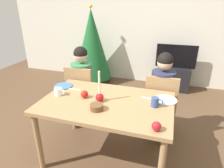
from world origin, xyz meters
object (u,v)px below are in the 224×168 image
at_px(chair_left, 82,91).
at_px(mug_right, 155,102).
at_px(dining_table, 107,108).
at_px(candle_centerpiece, 100,95).
at_px(bowl_walnuts, 97,107).
at_px(person_left_child, 83,87).
at_px(mug_left, 58,92).
at_px(christmas_tree, 92,45).
at_px(plate_right, 166,100).
at_px(chair_right, 161,102).
at_px(tv_stand, 173,78).
at_px(person_right_child, 161,97).
at_px(tv, 176,56).
at_px(plate_left, 63,86).
at_px(apple_by_left_plate, 156,126).
at_px(apple_near_candle, 84,94).

distance_m(chair_left, mug_right, 1.27).
bearing_deg(dining_table, candle_centerpiece, -165.08).
height_order(dining_table, bowl_walnuts, bowl_walnuts).
bearing_deg(mug_right, bowl_walnuts, -156.53).
xyz_separation_m(person_left_child, mug_left, (0.03, -0.66, 0.22)).
relative_size(dining_table, christmas_tree, 0.83).
height_order(chair_left, person_left_child, person_left_child).
relative_size(plate_right, bowl_walnuts, 1.84).
distance_m(chair_right, tv_stand, 1.72).
bearing_deg(person_right_child, tv, 84.64).
distance_m(person_right_child, bowl_walnuts, 1.04).
bearing_deg(tv, person_left_child, -127.92).
bearing_deg(tv, dining_table, -106.93).
xyz_separation_m(dining_table, tv_stand, (0.70, 2.30, -0.43)).
height_order(mug_left, mug_right, mug_right).
bearing_deg(bowl_walnuts, person_left_child, 123.75).
bearing_deg(candle_centerpiece, person_right_child, 47.00).
height_order(person_left_child, tv_stand, person_left_child).
height_order(person_left_child, christmas_tree, christmas_tree).
bearing_deg(christmas_tree, candle_centerpiece, -65.42).
bearing_deg(mug_left, dining_table, 2.29).
relative_size(christmas_tree, candle_centerpiece, 4.95).
bearing_deg(chair_right, mug_left, -150.46).
xyz_separation_m(tv_stand, candle_centerpiece, (-0.77, -2.32, 0.58)).
bearing_deg(bowl_walnuts, person_right_child, 55.24).
distance_m(chair_left, bowl_walnuts, 1.01).
relative_size(chair_left, chair_right, 1.00).
xyz_separation_m(chair_left, person_left_child, (0.00, 0.03, 0.06)).
xyz_separation_m(plate_left, mug_left, (0.08, -0.23, 0.04)).
height_order(candle_centerpiece, mug_right, candle_centerpiece).
height_order(tv, christmas_tree, christmas_tree).
height_order(person_left_child, tv, person_left_child).
height_order(christmas_tree, bowl_walnuts, christmas_tree).
bearing_deg(christmas_tree, apple_by_left_plate, -57.04).
bearing_deg(apple_by_left_plate, chair_left, 140.01).
bearing_deg(person_left_child, person_right_child, 0.00).
relative_size(person_left_child, tv, 1.48).
bearing_deg(apple_by_left_plate, bowl_walnuts, 164.52).
bearing_deg(tv, person_right_child, -95.36).
distance_m(person_left_child, apple_by_left_plate, 1.54).
xyz_separation_m(chair_left, candle_centerpiece, (0.52, -0.63, 0.31)).
relative_size(christmas_tree, apple_near_candle, 20.02).
distance_m(chair_right, plate_left, 1.28).
bearing_deg(mug_left, bowl_walnuts, -17.97).
height_order(chair_left, apple_by_left_plate, chair_left).
distance_m(dining_table, person_left_child, 0.88).
xyz_separation_m(mug_left, mug_right, (1.08, 0.06, 0.01)).
height_order(plate_left, plate_right, same).
bearing_deg(mug_left, chair_left, 92.33).
distance_m(apple_near_candle, apple_by_left_plate, 0.90).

